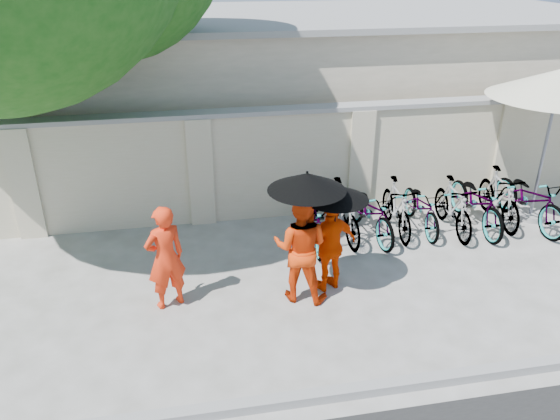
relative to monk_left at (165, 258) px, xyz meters
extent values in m
plane|color=#A6A4A1|center=(1.64, -0.50, -0.78)|extent=(80.00, 80.00, 0.00)
cube|color=gray|center=(1.64, -2.20, -0.72)|extent=(40.00, 0.16, 0.12)
cube|color=#C1B79E|center=(2.64, 2.70, 0.22)|extent=(20.00, 0.30, 2.00)
cube|color=beige|center=(3.64, 6.50, 0.82)|extent=(14.00, 6.00, 3.20)
cylinder|color=brown|center=(-2.56, 3.40, 1.42)|extent=(0.60, 0.60, 4.40)
imported|color=#F73010|center=(0.00, 0.00, 0.00)|extent=(0.67, 0.57, 1.56)
imported|color=red|center=(1.88, -0.15, 0.05)|extent=(0.99, 0.90, 1.66)
cylinder|color=black|center=(1.93, -0.23, 0.62)|extent=(0.02, 0.02, 0.92)
cone|color=black|center=(1.93, -0.23, 1.08)|extent=(1.06, 1.06, 0.24)
imported|color=#EA3800|center=(2.37, 0.00, -0.06)|extent=(0.91, 0.61, 1.44)
cylinder|color=black|center=(2.39, -0.08, 0.43)|extent=(0.02, 0.02, 0.79)
cone|color=black|center=(2.39, -0.08, 0.83)|extent=(0.92, 0.92, 0.21)
cylinder|color=gray|center=(6.77, 1.60, -0.72)|extent=(0.54, 0.54, 0.11)
cylinder|color=slate|center=(6.77, 1.60, 0.49)|extent=(0.06, 0.06, 2.53)
cone|color=beige|center=(6.77, 1.60, 1.80)|extent=(3.08, 3.08, 0.48)
imported|color=slate|center=(2.51, 1.44, -0.30)|extent=(0.84, 1.87, 0.95)
imported|color=slate|center=(3.01, 1.54, -0.27)|extent=(0.59, 1.72, 1.01)
imported|color=slate|center=(3.52, 1.50, -0.31)|extent=(0.85, 1.86, 0.94)
imported|color=slate|center=(4.02, 1.55, -0.30)|extent=(0.56, 1.63, 0.96)
imported|color=slate|center=(4.53, 1.59, -0.34)|extent=(0.65, 1.68, 0.87)
imported|color=slate|center=(5.03, 1.39, -0.30)|extent=(0.55, 1.63, 0.96)
imported|color=slate|center=(5.53, 1.47, -0.27)|extent=(0.69, 1.92, 1.01)
imported|color=slate|center=(6.04, 1.58, -0.27)|extent=(0.64, 1.71, 1.01)
imported|color=slate|center=(6.54, 1.40, -0.27)|extent=(0.87, 2.00, 1.02)
camera|label=1|loc=(0.36, -6.71, 3.83)|focal=35.00mm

